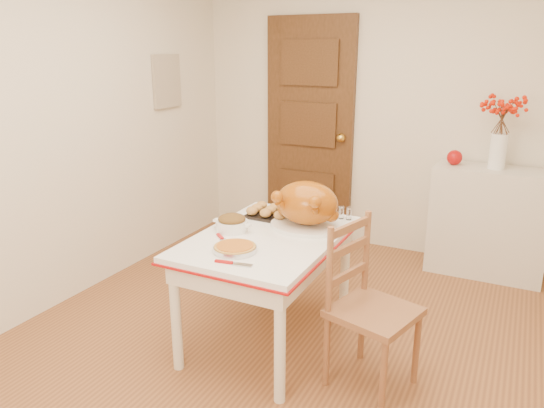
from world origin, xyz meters
The scene contains 18 objects.
floor centered at (0.00, 0.00, 0.00)m, with size 3.50×4.00×0.00m, color brown.
wall_back centered at (0.00, 2.00, 1.25)m, with size 3.50×0.00×2.50m, color beige.
wall_left centered at (-1.75, 0.00, 1.25)m, with size 0.00×4.00×2.50m, color beige.
door_back centered at (-0.70, 1.97, 1.03)m, with size 0.85×0.06×2.06m, color #37210E.
photo_board centered at (-1.73, 1.20, 1.50)m, with size 0.03×0.35×0.45m, color #BEB99B.
sideboard centered at (0.94, 1.78, 0.44)m, with size 0.88×0.39×0.88m, color beige.
kitchen_table centered at (-0.18, 0.09, 0.35)m, with size 0.81×1.17×0.70m, color white, non-canonical shape.
chair_oak centered at (0.52, -0.06, 0.46)m, with size 0.41×0.41×0.92m, color brown, non-canonical shape.
berry_vase centered at (0.94, 1.78, 1.16)m, with size 0.29×0.29×0.56m, color white, non-canonical shape.
apple centered at (0.63, 1.78, 0.94)m, with size 0.12×0.12×0.12m, color #A20A0A.
turkey_platter centered at (-0.03, 0.31, 0.85)m, with size 0.46×0.37×0.29m, color #A44D0C, non-canonical shape.
pumpkin_pie centered at (-0.23, -0.22, 0.73)m, with size 0.24×0.24×0.05m, color #B65E19.
stuffing_dish centered at (-0.41, 0.07, 0.75)m, with size 0.25×0.20×0.10m, color brown, non-canonical shape.
rolls_tray centered at (-0.32, 0.40, 0.74)m, with size 0.29×0.23×0.08m, color #CB8B41, non-canonical shape.
pie_server centered at (-0.15, -0.37, 0.71)m, with size 0.20×0.06×0.01m, color silver, non-canonical shape.
carving_knife centered at (-0.36, -0.12, 0.71)m, with size 0.24×0.06×0.01m, color silver, non-canonical shape.
drinking_glass centered at (-0.10, 0.53, 0.75)m, with size 0.06×0.06×0.10m, color white.
shaker_pair centered at (0.13, 0.58, 0.74)m, with size 0.09×0.03×0.09m, color white, non-canonical shape.
Camera 1 is at (1.11, -2.45, 1.76)m, focal length 33.59 mm.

